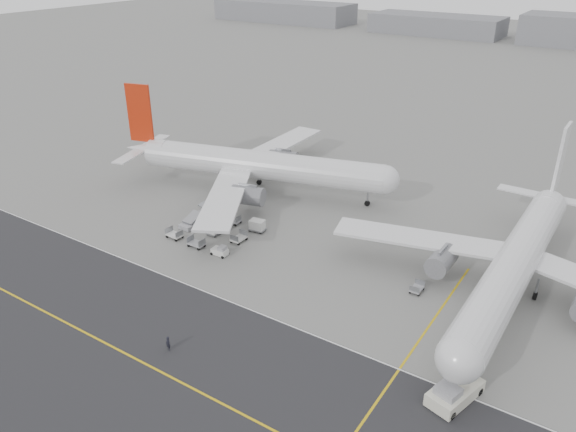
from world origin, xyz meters
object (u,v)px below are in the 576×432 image
Objects in this scene: airliner_a at (254,164)px; ground_crew_a at (168,343)px; airliner_b at (517,260)px; pushback_tug at (454,393)px.

ground_crew_a is at bearing -171.17° from airliner_a.
airliner_b is 48.82m from ground_crew_a.
airliner_a reaches higher than pushback_tug.
airliner_a is 63.36m from pushback_tug.
airliner_b is at bearing -115.47° from airliner_a.
airliner_a reaches higher than airliner_b.
airliner_b reaches higher than pushback_tug.
airliner_b is 6.01× the size of pushback_tug.
pushback_tug is at bearing -89.83° from airliner_b.
airliner_a is 50.39m from ground_crew_a.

